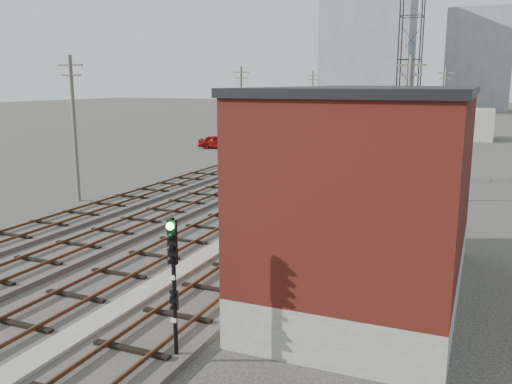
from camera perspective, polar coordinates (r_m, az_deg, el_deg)
The scene contains 23 objects.
ground at distance 67.86m, azimuth 13.52°, elevation 4.91°, with size 320.00×320.00×0.00m, color #282621.
track_right at distance 46.91m, azimuth 12.27°, elevation 2.29°, with size 3.20×90.00×0.39m.
track_mid_right at distance 47.79m, azimuth 7.55°, elevation 2.62°, with size 3.20×90.00×0.39m.
track_mid_left at distance 48.98m, azimuth 3.03°, elevation 2.91°, with size 3.20×90.00×0.39m.
track_left at distance 50.46m, azimuth -1.25°, elevation 3.18°, with size 3.20×90.00×0.39m.
platform_curb at distance 24.16m, azimuth -3.79°, elevation -6.00°, with size 0.90×28.00×0.26m, color gray.
brick_building at distance 19.25m, azimuth 12.25°, elevation 0.00°, with size 6.54×12.20×7.22m.
lattice_tower at distance 41.93m, azimuth 15.76°, elevation 11.22°, with size 1.60×1.60×15.00m.
utility_pole_left_a at distance 35.50m, azimuth -18.59°, elevation 6.71°, with size 1.80×0.24×9.00m.
utility_pole_left_b at distance 56.69m, azimuth -1.57°, elevation 8.85°, with size 1.80×0.24×9.00m.
utility_pole_left_c at distance 80.11m, azimuth 5.94°, elevation 9.55°, with size 1.80×0.24×9.00m.
utility_pole_right_a at distance 34.95m, azimuth 15.67°, elevation 6.82°, with size 1.80×0.24×9.00m.
utility_pole_right_b at distance 64.78m, azimuth 19.16°, elevation 8.56°, with size 1.80×0.24×9.00m.
apartment_left at distance 144.70m, azimuth 11.66°, elevation 14.25°, with size 22.00×14.00×30.00m, color gray.
apartment_right at distance 156.71m, azimuth 22.34°, elevation 12.68°, with size 16.00×12.00×26.00m, color gray.
shed_left at distance 72.04m, azimuth 0.85°, elevation 6.86°, with size 8.00×5.00×3.20m, color gray.
shed_right at distance 76.79m, azimuth 21.52°, elevation 6.66°, with size 6.00×6.00×4.00m, color gray.
signal_mast at distance 14.47m, azimuth -8.70°, elevation -9.05°, with size 0.40×0.41×3.98m.
switch_stand at distance 28.71m, azimuth -2.63°, elevation -2.04°, with size 0.37×0.37×1.43m.
site_trailer at distance 58.59m, azimuth 5.20°, elevation 5.41°, with size 6.20×3.46×2.47m.
car_red at distance 61.92m, azimuth -4.05°, elevation 5.29°, with size 1.78×4.41×1.50m, color #9B120E.
car_silver at distance 63.69m, azimuth 0.59°, elevation 5.46°, with size 1.52×4.36×1.44m, color #AAAEB2.
car_grey at distance 66.71m, azimuth 0.74°, elevation 5.63°, with size 1.68×4.13×1.20m, color slate.
Camera 1 is at (10.89, -6.58, 7.36)m, focal length 38.00 mm.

